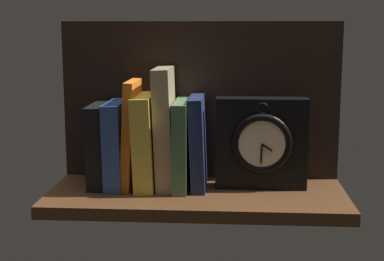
{
  "coord_description": "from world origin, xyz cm",
  "views": [
    {
      "loc": [
        6.93,
        -116.77,
        33.89
      ],
      "look_at": [
        -1.25,
        3.69,
        12.11
      ],
      "focal_mm": 54.85,
      "sensor_mm": 36.0,
      "label": 1
    }
  ],
  "objects_px": {
    "book_blue_modern": "(117,144)",
    "book_yellow_seinlanguage": "(146,141)",
    "book_orange_pandolfini": "(131,134)",
    "book_tan_shortstories": "(165,128)",
    "book_navy_bierce": "(197,142)",
    "book_black_skeptic": "(99,145)",
    "framed_clock": "(261,143)",
    "book_green_romantic": "(182,144)"
  },
  "relations": [
    {
      "from": "book_blue_modern",
      "to": "book_yellow_seinlanguage",
      "type": "xyz_separation_m",
      "value": [
        0.06,
        0.0,
        0.01
      ]
    },
    {
      "from": "book_green_romantic",
      "to": "book_blue_modern",
      "type": "bearing_deg",
      "value": 180.0
    },
    {
      "from": "book_yellow_seinlanguage",
      "to": "book_tan_shortstories",
      "type": "distance_m",
      "value": 0.05
    },
    {
      "from": "book_tan_shortstories",
      "to": "book_green_romantic",
      "type": "relative_size",
      "value": 1.37
    },
    {
      "from": "book_navy_bierce",
      "to": "framed_clock",
      "type": "xyz_separation_m",
      "value": [
        0.13,
        0.0,
        -0.0
      ]
    },
    {
      "from": "book_orange_pandolfini",
      "to": "book_tan_shortstories",
      "type": "height_order",
      "value": "book_tan_shortstories"
    },
    {
      "from": "book_blue_modern",
      "to": "book_yellow_seinlanguage",
      "type": "height_order",
      "value": "book_yellow_seinlanguage"
    },
    {
      "from": "book_yellow_seinlanguage",
      "to": "book_tan_shortstories",
      "type": "relative_size",
      "value": 0.77
    },
    {
      "from": "book_orange_pandolfini",
      "to": "book_navy_bierce",
      "type": "relative_size",
      "value": 1.17
    },
    {
      "from": "framed_clock",
      "to": "book_blue_modern",
      "type": "bearing_deg",
      "value": -179.7
    },
    {
      "from": "book_orange_pandolfini",
      "to": "book_blue_modern",
      "type": "bearing_deg",
      "value": 180.0
    },
    {
      "from": "book_navy_bierce",
      "to": "book_green_romantic",
      "type": "bearing_deg",
      "value": 180.0
    },
    {
      "from": "book_black_skeptic",
      "to": "framed_clock",
      "type": "relative_size",
      "value": 0.91
    },
    {
      "from": "book_black_skeptic",
      "to": "book_green_romantic",
      "type": "relative_size",
      "value": 0.95
    },
    {
      "from": "book_yellow_seinlanguage",
      "to": "book_green_romantic",
      "type": "xyz_separation_m",
      "value": [
        0.08,
        0.0,
        -0.01
      ]
    },
    {
      "from": "book_black_skeptic",
      "to": "book_yellow_seinlanguage",
      "type": "relative_size",
      "value": 0.89
    },
    {
      "from": "book_black_skeptic",
      "to": "book_orange_pandolfini",
      "type": "bearing_deg",
      "value": 0.0
    },
    {
      "from": "book_orange_pandolfini",
      "to": "book_tan_shortstories",
      "type": "bearing_deg",
      "value": 0.0
    },
    {
      "from": "framed_clock",
      "to": "book_yellow_seinlanguage",
      "type": "bearing_deg",
      "value": -179.62
    },
    {
      "from": "framed_clock",
      "to": "book_tan_shortstories",
      "type": "bearing_deg",
      "value": -179.55
    },
    {
      "from": "book_black_skeptic",
      "to": "book_navy_bierce",
      "type": "relative_size",
      "value": 0.9
    },
    {
      "from": "book_blue_modern",
      "to": "book_orange_pandolfini",
      "type": "relative_size",
      "value": 0.8
    },
    {
      "from": "book_black_skeptic",
      "to": "book_navy_bierce",
      "type": "bearing_deg",
      "value": 0.0
    },
    {
      "from": "book_tan_shortstories",
      "to": "book_green_romantic",
      "type": "xyz_separation_m",
      "value": [
        0.04,
        0.0,
        -0.03
      ]
    },
    {
      "from": "book_orange_pandolfini",
      "to": "book_tan_shortstories",
      "type": "xyz_separation_m",
      "value": [
        0.07,
        0.0,
        0.01
      ]
    },
    {
      "from": "book_orange_pandolfini",
      "to": "book_navy_bierce",
      "type": "xyz_separation_m",
      "value": [
        0.14,
        0.0,
        -0.02
      ]
    },
    {
      "from": "book_yellow_seinlanguage",
      "to": "framed_clock",
      "type": "distance_m",
      "value": 0.24
    },
    {
      "from": "book_yellow_seinlanguage",
      "to": "book_navy_bierce",
      "type": "xyz_separation_m",
      "value": [
        0.11,
        0.0,
        -0.0
      ]
    },
    {
      "from": "book_blue_modern",
      "to": "framed_clock",
      "type": "bearing_deg",
      "value": 0.3
    },
    {
      "from": "book_blue_modern",
      "to": "book_green_romantic",
      "type": "bearing_deg",
      "value": 0.0
    },
    {
      "from": "book_tan_shortstories",
      "to": "framed_clock",
      "type": "distance_m",
      "value": 0.2
    },
    {
      "from": "book_green_romantic",
      "to": "book_yellow_seinlanguage",
      "type": "bearing_deg",
      "value": 180.0
    },
    {
      "from": "book_black_skeptic",
      "to": "book_orange_pandolfini",
      "type": "xyz_separation_m",
      "value": [
        0.07,
        0.0,
        0.03
      ]
    },
    {
      "from": "book_black_skeptic",
      "to": "book_orange_pandolfini",
      "type": "height_order",
      "value": "book_orange_pandolfini"
    },
    {
      "from": "book_green_romantic",
      "to": "book_navy_bierce",
      "type": "relative_size",
      "value": 0.95
    },
    {
      "from": "book_tan_shortstories",
      "to": "book_navy_bierce",
      "type": "height_order",
      "value": "book_tan_shortstories"
    },
    {
      "from": "book_blue_modern",
      "to": "book_tan_shortstories",
      "type": "distance_m",
      "value": 0.11
    },
    {
      "from": "book_tan_shortstories",
      "to": "book_navy_bierce",
      "type": "distance_m",
      "value": 0.07
    },
    {
      "from": "book_yellow_seinlanguage",
      "to": "book_blue_modern",
      "type": "bearing_deg",
      "value": 180.0
    },
    {
      "from": "framed_clock",
      "to": "book_green_romantic",
      "type": "bearing_deg",
      "value": -179.45
    },
    {
      "from": "book_blue_modern",
      "to": "book_tan_shortstories",
      "type": "relative_size",
      "value": 0.71
    },
    {
      "from": "book_orange_pandolfini",
      "to": "book_green_romantic",
      "type": "distance_m",
      "value": 0.11
    }
  ]
}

